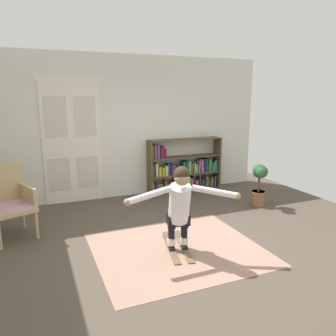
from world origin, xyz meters
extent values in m
plane|color=#4E4338|center=(0.00, 0.00, 0.00)|extent=(7.20, 7.20, 0.00)
cube|color=silver|center=(0.00, 2.60, 1.45)|extent=(6.00, 0.10, 2.90)
cube|color=silver|center=(-1.43, 2.54, 1.18)|extent=(0.55, 0.04, 2.35)
cube|color=beige|center=(-1.43, 2.52, 1.69)|extent=(0.41, 0.01, 0.76)
cube|color=beige|center=(-1.43, 2.52, 0.59)|extent=(0.41, 0.01, 0.64)
cube|color=silver|center=(-0.88, 2.54, 1.18)|extent=(0.55, 0.04, 2.35)
cube|color=beige|center=(-0.88, 2.52, 1.69)|extent=(0.41, 0.01, 0.76)
cube|color=beige|center=(-0.88, 2.52, 0.59)|extent=(0.41, 0.01, 0.64)
cube|color=silver|center=(-1.16, 2.54, 2.40)|extent=(1.22, 0.04, 0.10)
cube|color=#A07B6A|center=(-0.13, -0.19, 0.00)|extent=(2.24, 1.98, 0.01)
cube|color=brown|center=(0.39, 2.39, 0.58)|extent=(0.04, 0.30, 1.17)
cube|color=brown|center=(2.03, 2.39, 0.58)|extent=(0.04, 0.30, 1.17)
cube|color=brown|center=(1.21, 2.39, 0.01)|extent=(1.64, 0.30, 0.02)
cube|color=brown|center=(1.21, 2.39, 0.39)|extent=(1.64, 0.30, 0.02)
cube|color=brown|center=(1.21, 2.39, 0.78)|extent=(1.64, 0.30, 0.02)
cube|color=brown|center=(1.21, 2.39, 1.16)|extent=(1.64, 0.30, 0.02)
cube|color=#D56A97|center=(0.43, 2.38, 0.15)|extent=(0.04, 0.16, 0.25)
cube|color=#59193D|center=(0.48, 2.38, 0.12)|extent=(0.03, 0.20, 0.21)
cube|color=brown|center=(0.52, 2.40, 0.13)|extent=(0.03, 0.23, 0.22)
cube|color=#627EAC|center=(0.57, 2.38, 0.12)|extent=(0.03, 0.16, 0.21)
cube|color=#7B9F48|center=(0.62, 2.37, 0.12)|extent=(0.04, 0.14, 0.20)
cube|color=brown|center=(0.66, 2.40, 0.11)|extent=(0.05, 0.20, 0.18)
cube|color=brown|center=(0.72, 2.38, 0.16)|extent=(0.05, 0.20, 0.27)
cube|color=tan|center=(0.78, 2.38, 0.12)|extent=(0.05, 0.18, 0.19)
cube|color=#D44FCA|center=(0.86, 2.40, 0.13)|extent=(0.06, 0.16, 0.22)
cube|color=#6D3B75|center=(0.91, 2.39, 0.12)|extent=(0.03, 0.15, 0.20)
cube|color=navy|center=(0.98, 2.39, 0.15)|extent=(0.04, 0.22, 0.26)
cube|color=navy|center=(1.04, 2.41, 0.12)|extent=(0.04, 0.22, 0.20)
cube|color=#145E48|center=(1.10, 2.40, 0.16)|extent=(0.05, 0.18, 0.27)
cube|color=#4E4F1C|center=(1.17, 2.40, 0.12)|extent=(0.05, 0.23, 0.19)
cube|color=tan|center=(1.23, 2.40, 0.16)|extent=(0.06, 0.22, 0.28)
cube|color=#72C839|center=(1.30, 2.38, 0.16)|extent=(0.05, 0.17, 0.27)
cube|color=#CE329F|center=(1.35, 2.39, 0.15)|extent=(0.04, 0.22, 0.26)
cube|color=#0F3E4E|center=(1.40, 2.39, 0.17)|extent=(0.03, 0.15, 0.30)
cube|color=#719058|center=(1.46, 2.38, 0.12)|extent=(0.03, 0.23, 0.20)
cube|color=#AC2A26|center=(1.51, 2.37, 0.13)|extent=(0.03, 0.14, 0.21)
cube|color=#6E284D|center=(1.56, 2.38, 0.16)|extent=(0.03, 0.17, 0.28)
cube|color=#435929|center=(1.61, 2.37, 0.13)|extent=(0.03, 0.20, 0.22)
cube|color=navy|center=(1.67, 2.38, 0.13)|extent=(0.05, 0.16, 0.22)
cube|color=brown|center=(1.74, 2.40, 0.16)|extent=(0.04, 0.20, 0.28)
cube|color=#564C17|center=(1.78, 2.39, 0.15)|extent=(0.03, 0.15, 0.25)
cube|color=navy|center=(1.83, 2.39, 0.11)|extent=(0.06, 0.17, 0.18)
cube|color=#76A51B|center=(1.89, 2.40, 0.13)|extent=(0.03, 0.15, 0.23)
cube|color=#533763|center=(1.94, 2.38, 0.15)|extent=(0.03, 0.21, 0.26)
cube|color=navy|center=(0.42, 2.38, 0.53)|extent=(0.03, 0.23, 0.25)
cube|color=#521F44|center=(0.46, 2.38, 0.54)|extent=(0.04, 0.15, 0.28)
cube|color=#BEC267|center=(0.52, 2.39, 0.54)|extent=(0.05, 0.16, 0.28)
cube|color=#A3C235|center=(0.59, 2.40, 0.50)|extent=(0.06, 0.22, 0.20)
cube|color=gold|center=(0.66, 2.38, 0.49)|extent=(0.05, 0.22, 0.18)
cube|color=#C1C179|center=(0.73, 2.38, 0.51)|extent=(0.06, 0.20, 0.21)
cube|color=navy|center=(0.80, 2.40, 0.53)|extent=(0.06, 0.16, 0.25)
cube|color=#4C1E54|center=(0.87, 2.39, 0.52)|extent=(0.05, 0.24, 0.24)
cube|color=#3A6B40|center=(0.94, 2.41, 0.51)|extent=(0.05, 0.19, 0.21)
cube|color=#26394C|center=(0.99, 2.38, 0.50)|extent=(0.05, 0.24, 0.19)
cube|color=#4D7A5B|center=(1.07, 2.40, 0.50)|extent=(0.07, 0.24, 0.19)
cube|color=#17594B|center=(1.16, 2.39, 0.54)|extent=(0.05, 0.18, 0.27)
cube|color=#3A48C1|center=(1.22, 2.40, 0.54)|extent=(0.03, 0.22, 0.28)
cube|color=#5AB76A|center=(1.29, 2.40, 0.54)|extent=(0.05, 0.22, 0.27)
cube|color=#474D14|center=(1.34, 2.39, 0.51)|extent=(0.03, 0.22, 0.21)
cube|color=#AA912D|center=(1.38, 2.40, 0.51)|extent=(0.03, 0.16, 0.21)
cube|color=#B6844B|center=(1.41, 2.40, 0.52)|extent=(0.03, 0.22, 0.24)
cube|color=#3FC9AD|center=(1.47, 2.39, 0.50)|extent=(0.05, 0.14, 0.19)
cube|color=#B16F75|center=(1.54, 2.40, 0.54)|extent=(0.05, 0.19, 0.27)
cube|color=#92559C|center=(1.61, 2.38, 0.55)|extent=(0.07, 0.16, 0.30)
cube|color=navy|center=(1.67, 2.40, 0.55)|extent=(0.05, 0.20, 0.29)
cube|color=#323D5C|center=(1.72, 2.39, 0.55)|extent=(0.04, 0.17, 0.30)
cube|color=#387F2C|center=(1.79, 2.38, 0.54)|extent=(0.07, 0.20, 0.28)
cube|color=#33526C|center=(1.85, 2.38, 0.50)|extent=(0.04, 0.24, 0.19)
cube|color=#3C5F48|center=(1.90, 2.40, 0.50)|extent=(0.03, 0.20, 0.19)
cube|color=#1D945D|center=(1.95, 2.39, 0.52)|extent=(0.06, 0.17, 0.23)
cube|color=#356324|center=(0.43, 2.39, 0.92)|extent=(0.05, 0.15, 0.27)
cube|color=brown|center=(0.49, 2.38, 0.93)|extent=(0.05, 0.19, 0.30)
cube|color=purple|center=(0.56, 2.40, 0.93)|extent=(0.05, 0.19, 0.28)
cube|color=#56252D|center=(0.62, 2.40, 0.91)|extent=(0.03, 0.21, 0.25)
cube|color=maroon|center=(0.67, 2.38, 0.91)|extent=(0.04, 0.20, 0.26)
cube|color=maroon|center=(0.72, 2.41, 0.89)|extent=(0.03, 0.23, 0.20)
cylinder|color=tan|center=(-1.91, 0.94, 0.21)|extent=(0.06, 0.06, 0.42)
cylinder|color=tan|center=(-2.10, 1.43, 0.21)|extent=(0.06, 0.06, 0.42)
cube|color=tan|center=(-2.25, 1.09, 0.45)|extent=(0.78, 0.78, 0.06)
cube|color=#C896A7|center=(-2.25, 1.09, 0.50)|extent=(0.70, 0.70, 0.04)
cube|color=tan|center=(-2.34, 1.34, 0.80)|extent=(0.58, 0.28, 0.60)
cube|color=tan|center=(-1.99, 1.19, 0.62)|extent=(0.26, 0.54, 0.28)
cylinder|color=brown|center=(2.07, 0.91, 0.14)|extent=(0.26, 0.26, 0.29)
cylinder|color=brown|center=(2.07, 0.91, 0.27)|extent=(0.28, 0.28, 0.04)
cylinder|color=#4C3823|center=(2.07, 0.91, 0.47)|extent=(0.04, 0.04, 0.36)
sphere|color=#28592E|center=(2.10, 0.95, 0.68)|extent=(0.26, 0.26, 0.26)
sphere|color=#28592E|center=(2.02, 0.80, 0.69)|extent=(0.20, 0.20, 0.20)
sphere|color=#28592E|center=(2.14, 0.93, 0.67)|extent=(0.23, 0.23, 0.23)
cube|color=brown|center=(-0.21, -0.17, 0.01)|extent=(0.27, 0.87, 0.01)
cube|color=brown|center=(-0.13, 0.22, 0.05)|extent=(0.11, 0.13, 0.06)
cube|color=black|center=(-0.22, -0.19, 0.04)|extent=(0.10, 0.13, 0.04)
cube|color=brown|center=(-0.04, -0.21, 0.01)|extent=(0.27, 0.87, 0.01)
cube|color=brown|center=(0.05, 0.19, 0.05)|extent=(0.11, 0.13, 0.06)
cube|color=black|center=(-0.04, -0.23, 0.04)|extent=(0.10, 0.13, 0.04)
cylinder|color=white|center=(-0.21, -0.17, 0.13)|extent=(0.13, 0.13, 0.10)
cylinder|color=black|center=(-0.21, -0.17, 0.33)|extent=(0.11, 0.11, 0.30)
cylinder|color=black|center=(-0.22, -0.20, 0.44)|extent=(0.13, 0.13, 0.22)
cylinder|color=white|center=(-0.04, -0.21, 0.13)|extent=(0.13, 0.13, 0.10)
cylinder|color=black|center=(-0.04, -0.21, 0.33)|extent=(0.11, 0.11, 0.30)
cylinder|color=black|center=(-0.04, -0.23, 0.44)|extent=(0.13, 0.13, 0.22)
cube|color=black|center=(-0.13, -0.21, 0.45)|extent=(0.33, 0.24, 0.14)
cylinder|color=white|center=(-0.14, -0.28, 0.70)|extent=(0.36, 0.46, 0.58)
sphere|color=tan|center=(-0.17, -0.41, 1.08)|extent=(0.24, 0.24, 0.20)
sphere|color=#382619|center=(-0.17, -0.40, 1.12)|extent=(0.25, 0.25, 0.21)
cylinder|color=white|center=(-0.59, -0.35, 0.88)|extent=(0.59, 0.14, 0.17)
sphere|color=tan|center=(-0.88, -0.38, 0.84)|extent=(0.11, 0.11, 0.09)
cylinder|color=white|center=(0.24, -0.53, 0.88)|extent=(0.55, 0.36, 0.17)
sphere|color=tan|center=(0.48, -0.67, 0.84)|extent=(0.11, 0.11, 0.09)
camera|label=1|loc=(-1.86, -4.03, 2.08)|focal=35.14mm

